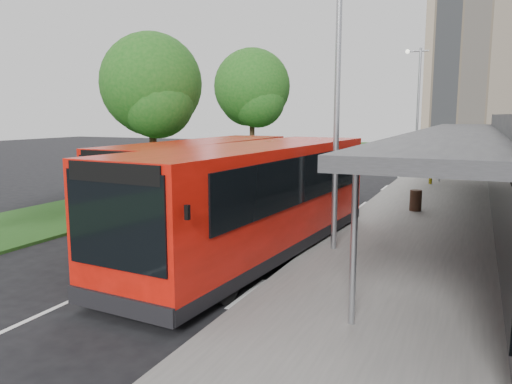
# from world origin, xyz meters

# --- Properties ---
(ground) EXTENTS (120.00, 120.00, 0.00)m
(ground) POSITION_xyz_m (0.00, 0.00, 0.00)
(ground) COLOR black
(ground) RESTS_ON ground
(pavement) EXTENTS (5.00, 80.00, 0.15)m
(pavement) POSITION_xyz_m (6.00, 20.00, 0.07)
(pavement) COLOR slate
(pavement) RESTS_ON ground
(grass_verge) EXTENTS (5.00, 80.00, 0.10)m
(grass_verge) POSITION_xyz_m (-7.00, 20.00, 0.05)
(grass_verge) COLOR #204B18
(grass_verge) RESTS_ON ground
(lane_centre_line) EXTENTS (0.12, 70.00, 0.01)m
(lane_centre_line) POSITION_xyz_m (0.00, 15.00, 0.01)
(lane_centre_line) COLOR silver
(lane_centre_line) RESTS_ON ground
(kerb_dashes) EXTENTS (0.12, 56.00, 0.01)m
(kerb_dashes) POSITION_xyz_m (3.30, 19.00, 0.01)
(kerb_dashes) COLOR silver
(kerb_dashes) RESTS_ON ground
(tree_mid) EXTENTS (4.97, 4.97, 7.98)m
(tree_mid) POSITION_xyz_m (-7.01, 9.05, 5.15)
(tree_mid) COLOR #312113
(tree_mid) RESTS_ON ground
(tree_far) EXTENTS (5.37, 5.37, 8.64)m
(tree_far) POSITION_xyz_m (-7.01, 21.05, 5.58)
(tree_far) COLOR #312113
(tree_far) RESTS_ON ground
(lamp_post_near) EXTENTS (1.44, 0.28, 8.00)m
(lamp_post_near) POSITION_xyz_m (4.12, 2.00, 4.72)
(lamp_post_near) COLOR #93969B
(lamp_post_near) RESTS_ON pavement
(lamp_post_far) EXTENTS (1.44, 0.28, 8.00)m
(lamp_post_far) POSITION_xyz_m (4.12, 22.00, 4.72)
(lamp_post_far) COLOR #93969B
(lamp_post_far) RESTS_ON pavement
(bus_main) EXTENTS (3.66, 11.31, 3.15)m
(bus_main) POSITION_xyz_m (2.25, 0.93, 1.62)
(bus_main) COLOR red
(bus_main) RESTS_ON ground
(bus_second) EXTENTS (2.89, 10.65, 3.01)m
(bus_second) POSITION_xyz_m (-1.63, 4.70, 1.54)
(bus_second) COLOR red
(bus_second) RESTS_ON ground
(litter_bin) EXTENTS (0.59, 0.59, 0.84)m
(litter_bin) POSITION_xyz_m (5.70, 8.96, 0.57)
(litter_bin) COLOR #321E14
(litter_bin) RESTS_ON pavement
(bollard) EXTENTS (0.23, 0.23, 1.12)m
(bollard) POSITION_xyz_m (5.54, 17.55, 0.71)
(bollard) COLOR #DBC30B
(bollard) RESTS_ON pavement
(car_near) EXTENTS (2.29, 3.52, 1.11)m
(car_near) POSITION_xyz_m (1.81, 39.26, 0.56)
(car_near) COLOR maroon
(car_near) RESTS_ON ground
(car_far) EXTENTS (2.09, 4.16, 1.31)m
(car_far) POSITION_xyz_m (-1.13, 44.24, 0.65)
(car_far) COLOR navy
(car_far) RESTS_ON ground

